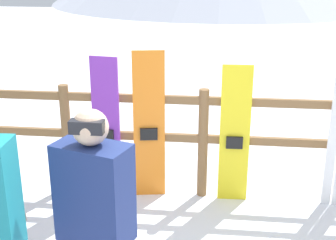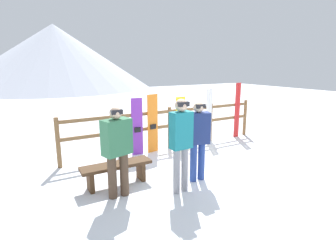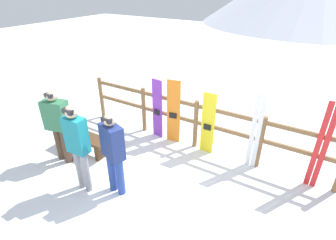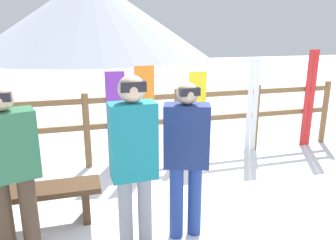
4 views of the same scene
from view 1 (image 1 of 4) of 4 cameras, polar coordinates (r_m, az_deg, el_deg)
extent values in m
cylinder|color=brown|center=(4.93, -12.22, -2.16)|extent=(0.10, 0.10, 1.13)
cylinder|color=brown|center=(4.69, 4.27, -2.92)|extent=(0.10, 0.10, 1.13)
cube|color=brown|center=(4.67, 4.29, -2.28)|extent=(5.61, 0.05, 0.08)
cube|color=brown|center=(4.54, 4.42, 2.37)|extent=(5.61, 0.05, 0.08)
cube|color=navy|center=(2.74, -9.00, -8.80)|extent=(0.48, 0.35, 0.60)
sphere|color=#D8B293|center=(2.57, -9.47, -0.88)|extent=(0.20, 0.20, 0.20)
cube|color=black|center=(2.51, -9.87, -0.82)|extent=(0.18, 0.07, 0.07)
cube|color=purple|center=(4.71, -7.52, -0.91)|extent=(0.28, 0.07, 1.44)
cube|color=black|center=(4.71, -7.56, -1.85)|extent=(0.16, 0.05, 0.12)
cube|color=orange|center=(4.61, -2.32, -0.74)|extent=(0.31, 0.08, 1.51)
cube|color=black|center=(4.62, -2.35, -1.73)|extent=(0.17, 0.06, 0.12)
cube|color=yellow|center=(4.59, 8.13, -1.83)|extent=(0.29, 0.03, 1.39)
cube|color=black|center=(4.59, 8.10, -2.76)|extent=(0.16, 0.04, 0.12)
cube|color=white|center=(4.68, 19.57, -1.17)|extent=(0.09, 0.02, 1.57)
camera|label=2|loc=(3.92, -105.83, -6.98)|focal=28.00mm
camera|label=3|loc=(2.22, 112.85, 22.09)|focal=28.00mm
camera|label=4|loc=(1.74, -94.05, -12.86)|focal=35.00mm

